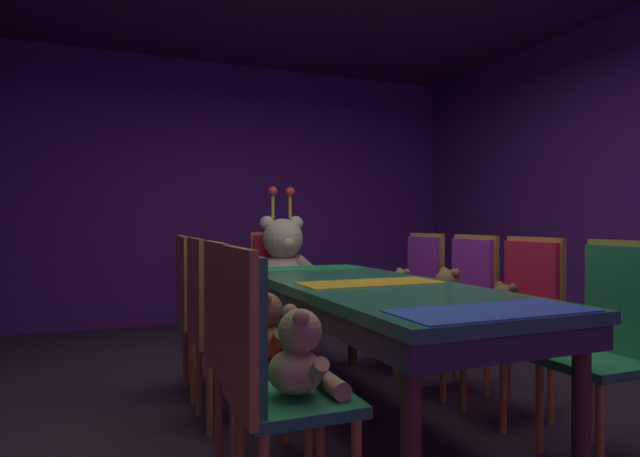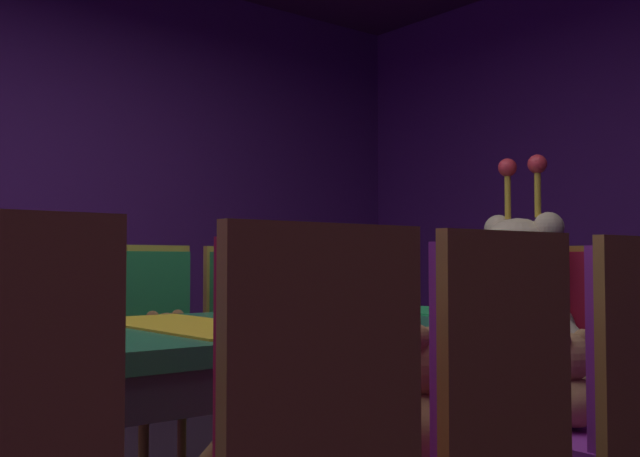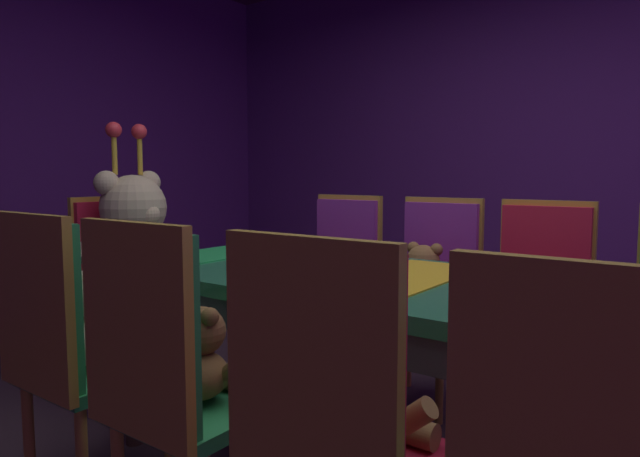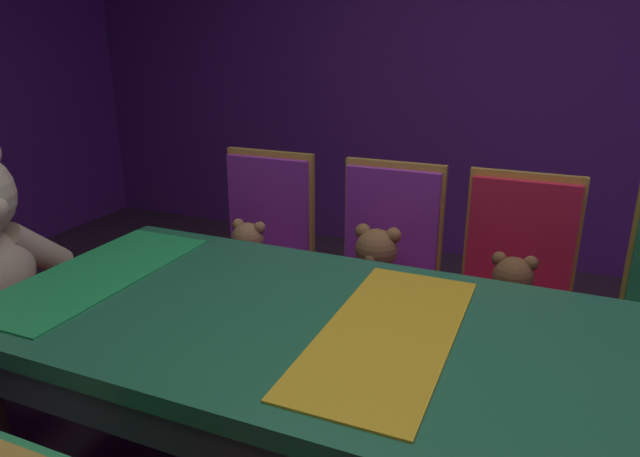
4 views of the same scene
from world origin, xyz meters
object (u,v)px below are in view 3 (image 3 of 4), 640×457
object	(u,v)px
teddy_right_2	(422,282)
chair_right_3	(341,266)
king_teddy_bear	(136,245)
teddy_left_2	(203,359)
teddy_right_3	(326,274)
teddy_left_1	(368,399)
chair_left_3	(60,335)
throne_chair	(117,271)
chair_right_1	(540,289)
teddy_left_3	(102,326)
chair_left_1	(331,419)
chair_left_2	(162,366)
teddy_right_1	(530,299)
chair_right_2	(435,277)
banquet_table	(401,303)

from	to	relation	value
teddy_right_2	chair_right_3	distance (m)	0.58
chair_right_3	king_teddy_bear	world-z (taller)	king_teddy_bear
teddy_left_2	king_teddy_bear	bearing A→B (deg)	61.63
teddy_right_3	king_teddy_bear	distance (m)	0.98
teddy_left_1	chair_left_3	size ratio (longest dim) A/B	0.33
throne_chair	teddy_left_2	bearing A→B (deg)	-25.38
chair_right_1	teddy_right_2	distance (m)	0.52
teddy_left_3	teddy_right_2	bearing A→B (deg)	-21.31
chair_left_1	throne_chair	size ratio (longest dim) A/B	1.00
chair_left_1	chair_left_2	world-z (taller)	same
chair_right_3	throne_chair	world-z (taller)	same
teddy_left_2	teddy_right_1	world-z (taller)	teddy_right_1
teddy_right_1	teddy_right_3	distance (m)	1.05
teddy_right_2	throne_chair	xyz separation A→B (m)	(-0.67, 1.43, 0.00)
chair_left_3	king_teddy_bear	world-z (taller)	king_teddy_bear
chair_right_1	teddy_right_2	world-z (taller)	chair_right_1
teddy_left_1	teddy_left_2	size ratio (longest dim) A/B	1.11
teddy_right_1	teddy_right_2	world-z (taller)	teddy_right_2
teddy_left_2	chair_right_3	world-z (taller)	chair_right_3
chair_left_1	chair_left_3	bearing A→B (deg)	90.34
teddy_left_1	teddy_right_2	world-z (taller)	teddy_right_2
teddy_left_1	teddy_left_2	xyz separation A→B (m)	(-0.00, 0.55, -0.01)
chair_left_2	teddy_right_2	world-z (taller)	chair_left_2
chair_left_3	chair_left_1	bearing A→B (deg)	-89.66
teddy_left_3	chair_right_2	bearing A→B (deg)	-19.37
teddy_left_2	chair_right_2	world-z (taller)	chair_right_2
chair_left_3	teddy_left_3	size ratio (longest dim) A/B	2.91
chair_right_2	throne_chair	size ratio (longest dim) A/B	1.00
banquet_table	chair_right_2	world-z (taller)	chair_right_2
chair_left_2	teddy_right_2	bearing A→B (deg)	-1.06
throne_chair	king_teddy_bear	world-z (taller)	king_teddy_bear
teddy_left_2	teddy_right_2	bearing A→B (deg)	-1.18
chair_right_2	king_teddy_bear	world-z (taller)	king_teddy_bear
chair_left_2	teddy_left_2	distance (m)	0.14
chair_left_3	king_teddy_bear	distance (m)	1.10
teddy_left_1	king_teddy_bear	xyz separation A→B (m)	(0.66, 1.77, 0.15)
banquet_table	chair_left_2	distance (m)	0.85
teddy_left_1	chair_right_1	distance (m)	1.49
chair_left_3	teddy_right_2	world-z (taller)	chair_left_3
chair_left_3	teddy_left_2	bearing A→B (deg)	-73.20
banquet_table	teddy_right_3	distance (m)	1.05
teddy_right_3	throne_chair	bearing A→B (deg)	-52.27
banquet_table	chair_left_3	bearing A→B (deg)	136.52
chair_left_1	chair_right_1	bearing A→B (deg)	0.84
chair_right_3	throne_chair	size ratio (longest dim) A/B	1.00
chair_right_2	teddy_right_2	bearing A→B (deg)	-0.00
chair_left_3	chair_right_2	bearing A→B (deg)	-17.75
chair_left_1	teddy_right_1	world-z (taller)	chair_left_1
teddy_left_3	teddy_right_3	world-z (taller)	teddy_left_3
teddy_left_1	teddy_right_1	xyz separation A→B (m)	(1.34, 0.02, -0.01)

